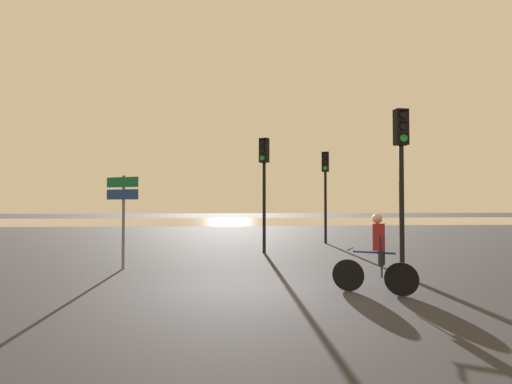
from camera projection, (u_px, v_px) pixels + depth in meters
name	position (u px, v px, depth m)	size (l,w,h in m)	color
ground_plane	(251.00, 291.00, 8.35)	(120.00, 120.00, 0.00)	#28282D
water_strip	(230.00, 221.00, 39.10)	(80.00, 16.00, 0.01)	#9E937F
traffic_light_far_right	(325.00, 179.00, 18.07)	(0.38, 0.40, 4.14)	black
traffic_light_near_right	(401.00, 160.00, 9.95)	(0.33, 0.35, 4.18)	black
traffic_light_center	(264.00, 173.00, 14.69)	(0.40, 0.42, 4.22)	black
direction_sign_post	(123.00, 204.00, 11.07)	(0.98, 0.55, 2.60)	slate
cyclist	(377.00, 253.00, 8.08)	(1.51, 0.88, 1.62)	black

